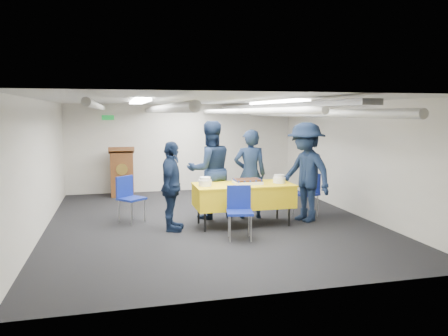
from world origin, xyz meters
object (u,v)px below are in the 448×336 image
(chair_near, at_px, (239,207))
(chair_left, at_px, (128,194))
(podium, at_px, (122,172))
(sheet_cake, at_px, (247,181))
(sailor_a, at_px, (250,174))
(sailor_c, at_px, (171,186))
(sailor_b, at_px, (210,170))
(sailor_d, at_px, (305,172))
(chair_right, at_px, (309,190))
(serving_table, at_px, (243,195))

(chair_near, distance_m, chair_left, 2.36)
(podium, bearing_deg, chair_near, -66.76)
(sheet_cake, bearing_deg, sailor_a, 67.54)
(chair_near, relative_size, chair_left, 1.00)
(sailor_c, bearing_deg, chair_left, 56.79)
(sailor_b, relative_size, sailor_c, 1.21)
(sailor_d, bearing_deg, podium, -155.15)
(chair_right, bearing_deg, serving_table, -164.90)
(serving_table, xyz_separation_m, sailor_d, (1.24, 0.02, 0.39))
(sailor_a, height_order, sailor_b, sailor_b)
(chair_right, xyz_separation_m, sailor_c, (-2.84, -0.48, 0.26))
(sailor_b, bearing_deg, chair_right, 164.15)
(sailor_c, xyz_separation_m, sailor_d, (2.58, 0.09, 0.16))
(podium, bearing_deg, serving_table, -58.28)
(serving_table, height_order, sailor_d, sailor_d)
(podium, height_order, chair_right, podium)
(chair_right, bearing_deg, sailor_a, 175.67)
(chair_right, height_order, sailor_c, sailor_c)
(sailor_a, xyz_separation_m, sailor_b, (-0.76, 0.20, 0.08))
(serving_table, relative_size, podium, 1.45)
(sailor_c, bearing_deg, sheet_cake, -70.37)
(sheet_cake, xyz_separation_m, podium, (-2.21, 3.46, -0.20))
(serving_table, distance_m, sheet_cake, 0.26)
(serving_table, distance_m, sailor_a, 0.65)
(chair_right, bearing_deg, podium, 140.01)
(sheet_cake, relative_size, sailor_a, 0.29)
(sailor_a, xyz_separation_m, sailor_d, (0.96, -0.48, 0.07))
(chair_near, bearing_deg, serving_table, 69.08)
(serving_table, bearing_deg, sheet_cake, -0.89)
(podium, xyz_separation_m, chair_near, (1.83, -4.26, -0.08))
(serving_table, bearing_deg, chair_near, -110.92)
(chair_left, height_order, sailor_a, sailor_a)
(chair_near, bearing_deg, sailor_c, 144.64)
(sheet_cake, bearing_deg, chair_left, 159.83)
(sailor_a, relative_size, sailor_b, 0.91)
(chair_right, bearing_deg, sailor_b, 171.53)
(chair_left, distance_m, sailor_b, 1.63)
(chair_left, xyz_separation_m, sailor_c, (0.72, -0.85, 0.26))
(chair_left, xyz_separation_m, sailor_b, (1.58, -0.08, 0.43))
(chair_right, xyz_separation_m, sailor_b, (-1.98, 0.29, 0.43))
(chair_near, relative_size, chair_right, 1.00)
(chair_right, height_order, sailor_b, sailor_b)
(podium, distance_m, chair_right, 4.75)
(sheet_cake, height_order, podium, podium)
(sheet_cake, bearing_deg, chair_right, 15.90)
(sailor_d, bearing_deg, sailor_b, -131.25)
(sailor_a, relative_size, sailor_c, 1.11)
(sheet_cake, bearing_deg, chair_near, -115.49)
(chair_right, distance_m, sailor_b, 2.05)
(chair_left, xyz_separation_m, sailor_d, (3.29, -0.76, 0.41))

